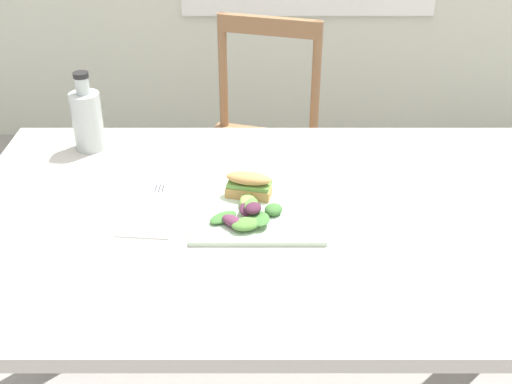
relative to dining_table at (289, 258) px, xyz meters
The scene contains 8 objects.
dining_table is the anchor object (origin of this frame).
chair_wooden_far 0.90m from the dining_table, 94.62° to the left, with size 0.50×0.50×0.87m.
plate_lunch 0.14m from the dining_table, behind, with size 0.27×0.27×0.01m, color beige.
sandwich_half_front 0.19m from the dining_table, 149.91° to the left, with size 0.10×0.07×0.06m.
salad_mixed_greens 0.18m from the dining_table, 155.91° to the right, with size 0.16×0.15×0.04m.
napkin_folded 0.32m from the dining_table, behind, with size 0.11×0.22×0.00m, color white.
fork_on_napkin 0.32m from the dining_table, behind, with size 0.03×0.19×0.00m.
bottle_cold_brew 0.61m from the dining_table, 148.35° to the left, with size 0.07×0.07×0.20m.
Camera 1 is at (-0.14, -1.01, 1.47)m, focal length 44.99 mm.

